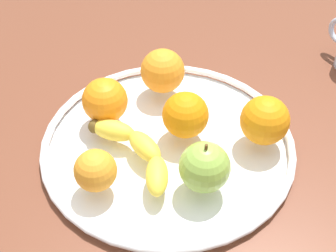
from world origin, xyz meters
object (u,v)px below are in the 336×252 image
Objects in this scene: orange_front_left at (184,114)px; orange_back_left at (105,100)px; apple at (205,167)px; fruit_bowl at (168,144)px; orange_back_right at (95,170)px; orange_center at (265,120)px; banana at (136,149)px; orange_front_right at (163,71)px.

orange_front_left is 12.83cm from orange_back_left.
apple is 11.18cm from orange_front_left.
orange_back_left reaches higher than fruit_bowl.
orange_back_right is at bearing 145.82° from orange_back_left.
fruit_bowl is 5.55cm from orange_front_left.
orange_back_right is at bearing 56.33° from apple.
orange_center reaches higher than fruit_bowl.
banana is 11.33cm from apple.
orange_back_left is (9.51, 8.61, 0.03)cm from orange_front_left.
orange_front_right is (18.83, 6.00, -0.01)cm from orange_center.
banana is at bearing 67.33° from orange_center.
orange_back_right is (-12.75, 19.60, -0.74)cm from orange_front_right.
fruit_bowl is 15.34cm from orange_center.
orange_center is at bearing -131.98° from orange_front_left.
orange_center is 1.04× the size of orange_back_left.
orange_front_left is at bearing -82.73° from orange_back_right.
banana reaches higher than fruit_bowl.
banana is 9.38cm from orange_front_left.
apple reaches higher than banana.
banana is 10.29cm from orange_back_left.
apple is at bearing -166.95° from orange_back_left.
orange_front_left is 0.96× the size of orange_center.
orange_back_left reaches higher than banana.
orange_center is 26.33cm from orange_back_right.
orange_center reaches higher than orange_front_left.
banana is 2.64× the size of orange_front_left.
banana is at bearing 176.94° from orange_back_left.
fruit_bowl is at bearing -90.80° from banana.
banana is 2.62× the size of orange_back_left.
apple is at bearing 159.11° from orange_front_left.
orange_back_left is at bearing -34.18° from orange_back_right.
fruit_bowl is at bearing 150.07° from orange_front_right.
fruit_bowl is 5.25× the size of orange_front_right.
banana is 7.64cm from orange_back_right.
orange_front_right is 11.77cm from orange_back_left.
orange_front_left is at bearing -20.89° from apple.
fruit_bowl is at bearing -4.29° from apple.
orange_front_right reaches higher than banana.
apple reaches higher than fruit_bowl.
orange_front_right reaches higher than orange_front_left.
orange_back_left is at bearing 42.16° from orange_front_left.
banana is (-0.21, 5.92, 2.50)cm from fruit_bowl.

